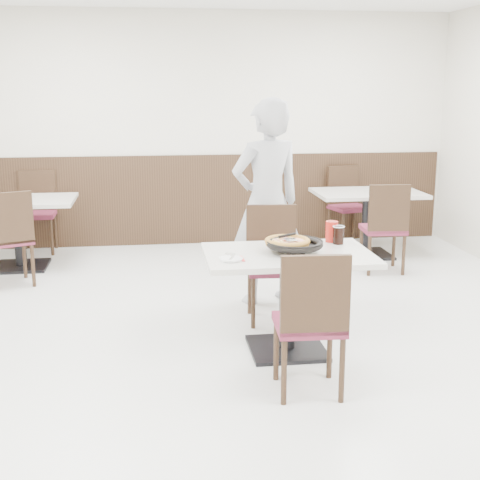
{
  "coord_description": "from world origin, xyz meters",
  "views": [
    {
      "loc": [
        -0.69,
        -4.66,
        1.92
      ],
      "look_at": [
        -0.1,
        -0.3,
        0.9
      ],
      "focal_mm": 50.0,
      "sensor_mm": 36.0,
      "label": 1
    }
  ],
  "objects": [
    {
      "name": "floor",
      "position": [
        0.0,
        0.0,
        0.0
      ],
      "size": [
        7.0,
        7.0,
        0.0
      ],
      "primitive_type": "plane",
      "color": "#BABAB5",
      "rests_on": "ground"
    },
    {
      "name": "wall_back",
      "position": [
        0.0,
        3.5,
        1.4
      ],
      "size": [
        6.0,
        0.04,
        2.8
      ],
      "primitive_type": "cube",
      "color": "silver",
      "rests_on": "floor"
    },
    {
      "name": "wainscot_back",
      "position": [
        0.0,
        3.48,
        0.55
      ],
      "size": [
        5.9,
        0.03,
        1.1
      ],
      "primitive_type": "cube",
      "color": "black",
      "rests_on": "floor"
    },
    {
      "name": "main_table",
      "position": [
        0.28,
        -0.09,
        0.38
      ],
      "size": [
        1.28,
        0.93,
        0.75
      ],
      "primitive_type": null,
      "rotation": [
        0.0,
        0.0,
        -0.11
      ],
      "color": "beige",
      "rests_on": "floor"
    },
    {
      "name": "chair_near",
      "position": [
        0.27,
        -0.77,
        0.47
      ],
      "size": [
        0.44,
        0.44,
        0.95
      ],
      "primitive_type": null,
      "rotation": [
        0.0,
        0.0,
        -0.05
      ],
      "color": "black",
      "rests_on": "floor"
    },
    {
      "name": "chair_far",
      "position": [
        0.29,
        0.57,
        0.47
      ],
      "size": [
        0.45,
        0.45,
        0.95
      ],
      "primitive_type": null,
      "rotation": [
        0.0,
        0.0,
        3.07
      ],
      "color": "black",
      "rests_on": "floor"
    },
    {
      "name": "trivet",
      "position": [
        0.34,
        -0.12,
        0.77
      ],
      "size": [
        0.13,
        0.13,
        0.04
      ],
      "primitive_type": "cylinder",
      "rotation": [
        0.0,
        0.0,
        -0.11
      ],
      "color": "black",
      "rests_on": "main_table"
    },
    {
      "name": "pizza_pan",
      "position": [
        0.32,
        -0.1,
        0.79
      ],
      "size": [
        0.39,
        0.39,
        0.01
      ],
      "primitive_type": "cylinder",
      "rotation": [
        0.0,
        0.0,
        -0.11
      ],
      "color": "black",
      "rests_on": "trivet"
    },
    {
      "name": "pizza",
      "position": [
        0.28,
        -0.06,
        0.81
      ],
      "size": [
        0.35,
        0.35,
        0.02
      ],
      "primitive_type": "cylinder",
      "rotation": [
        0.0,
        0.0,
        -0.11
      ],
      "color": "#B68134",
      "rests_on": "pizza_pan"
    },
    {
      "name": "pizza_server",
      "position": [
        0.3,
        -0.09,
        0.84
      ],
      "size": [
        0.09,
        0.11,
        0.0
      ],
      "primitive_type": "cube",
      "rotation": [
        0.0,
        0.0,
        0.06
      ],
      "color": "silver",
      "rests_on": "pizza"
    },
    {
      "name": "napkin",
      "position": [
        -0.15,
        -0.23,
        0.75
      ],
      "size": [
        0.15,
        0.15,
        0.0
      ],
      "primitive_type": "cube",
      "rotation": [
        0.0,
        0.0,
        0.03
      ],
      "color": "white",
      "rests_on": "main_table"
    },
    {
      "name": "side_plate",
      "position": [
        -0.16,
        -0.25,
        0.76
      ],
      "size": [
        0.18,
        0.18,
        0.01
      ],
      "primitive_type": "cylinder",
      "rotation": [
        0.0,
        0.0,
        -0.11
      ],
      "color": "silver",
      "rests_on": "napkin"
    },
    {
      "name": "fork",
      "position": [
        -0.14,
        -0.23,
        0.77
      ],
      "size": [
        0.07,
        0.17,
        0.0
      ],
      "primitive_type": "cube",
      "rotation": [
        0.0,
        0.0,
        -0.32
      ],
      "color": "silver",
      "rests_on": "side_plate"
    },
    {
      "name": "cola_glass",
      "position": [
        0.71,
        0.12,
        0.81
      ],
      "size": [
        0.09,
        0.09,
        0.13
      ],
      "primitive_type": "cylinder",
      "rotation": [
        0.0,
        0.0,
        -0.11
      ],
      "color": "black",
      "rests_on": "main_table"
    },
    {
      "name": "red_cup",
      "position": [
        0.68,
        0.2,
        0.83
      ],
      "size": [
        0.11,
        0.11,
        0.16
      ],
      "primitive_type": "cylinder",
      "rotation": [
        0.0,
        0.0,
        -0.11
      ],
      "color": "#AE1B12",
      "rests_on": "main_table"
    },
    {
      "name": "diner_person",
      "position": [
        0.32,
        1.08,
        0.91
      ],
      "size": [
        0.77,
        0.62,
        1.83
      ],
      "primitive_type": "imported",
      "rotation": [
        0.0,
        0.0,
        3.46
      ],
      "color": "#ADADB2",
      "rests_on": "floor"
    },
    {
      "name": "bg_table_left",
      "position": [
        -2.1,
        2.58,
        0.38
      ],
      "size": [
        1.24,
        0.86,
        0.75
      ],
      "primitive_type": null,
      "rotation": [
        0.0,
        0.0,
        0.05
      ],
      "color": "beige",
      "rests_on": "floor"
    },
    {
      "name": "bg_chair_left_near",
      "position": [
        -2.09,
        1.93,
        0.47
      ],
      "size": [
        0.55,
        0.55,
        0.95
      ],
      "primitive_type": null,
      "rotation": [
        0.0,
        0.0,
        0.39
      ],
      "color": "black",
      "rests_on": "floor"
    },
    {
      "name": "bg_chair_left_far",
      "position": [
        -2.02,
        3.26,
        0.47
      ],
      "size": [
        0.42,
        0.42,
        0.95
      ],
      "primitive_type": null,
      "rotation": [
        0.0,
        0.0,
        3.15
      ],
      "color": "black",
      "rests_on": "floor"
    },
    {
      "name": "bg_table_right",
      "position": [
        1.76,
        2.59,
        0.38
      ],
      "size": [
        1.24,
        0.86,
        0.75
      ],
      "primitive_type": null,
      "rotation": [
        0.0,
        0.0,
        -0.05
      ],
      "color": "beige",
      "rests_on": "floor"
    },
    {
      "name": "bg_chair_right_near",
      "position": [
        1.72,
        1.93,
        0.47
      ],
      "size": [
        0.45,
        0.45,
        0.95
      ],
      "primitive_type": null,
      "rotation": [
        0.0,
        0.0,
        -0.07
      ],
      "color": "black",
      "rests_on": "floor"
    },
    {
      "name": "bg_chair_right_far",
      "position": [
        1.74,
        3.21,
        0.47
      ],
      "size": [
        0.51,
        0.51,
        0.95
      ],
      "primitive_type": null,
      "rotation": [
        0.0,
        0.0,
        3.38
      ],
      "color": "black",
      "rests_on": "floor"
    }
  ]
}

